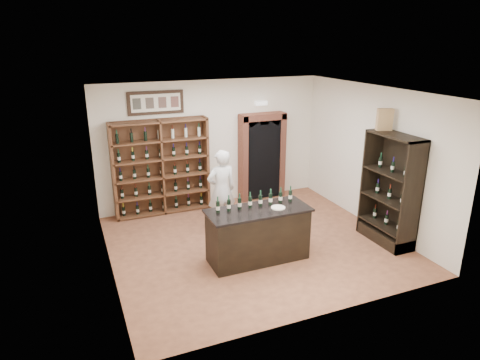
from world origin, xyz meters
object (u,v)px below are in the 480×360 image
(shopkeeper, at_px, (221,190))
(wine_crate, at_px, (385,120))
(wine_shelf, at_px, (161,167))
(side_cabinet, at_px, (389,206))
(tasting_counter, at_px, (258,235))
(counter_bottle_0, at_px, (218,207))

(shopkeeper, bearing_deg, wine_crate, 149.11)
(wine_shelf, relative_size, side_cabinet, 1.00)
(wine_shelf, bearing_deg, side_cabinet, -40.21)
(wine_crate, bearing_deg, tasting_counter, -156.67)
(tasting_counter, xyz_separation_m, counter_bottle_0, (-0.72, 0.14, 0.61))
(side_cabinet, bearing_deg, wine_crate, 91.24)
(side_cabinet, height_order, shopkeeper, side_cabinet)
(wine_shelf, xyz_separation_m, tasting_counter, (1.10, -2.93, -0.61))
(shopkeeper, bearing_deg, tasting_counter, 91.18)
(tasting_counter, height_order, wine_crate, wine_crate)
(wine_crate, bearing_deg, counter_bottle_0, -159.34)
(side_cabinet, bearing_deg, wine_shelf, 139.79)
(counter_bottle_0, xyz_separation_m, wine_crate, (3.44, -0.04, 1.30))
(tasting_counter, bearing_deg, wine_shelf, 110.56)
(shopkeeper, bearing_deg, counter_bottle_0, 63.65)
(side_cabinet, bearing_deg, tasting_counter, 173.72)
(wine_shelf, height_order, wine_crate, wine_crate)
(tasting_counter, relative_size, counter_bottle_0, 6.27)
(wine_shelf, xyz_separation_m, side_cabinet, (3.82, -3.23, -0.35))
(shopkeeper, distance_m, wine_crate, 3.55)
(tasting_counter, xyz_separation_m, side_cabinet, (2.72, -0.30, 0.26))
(tasting_counter, relative_size, wine_crate, 4.44)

